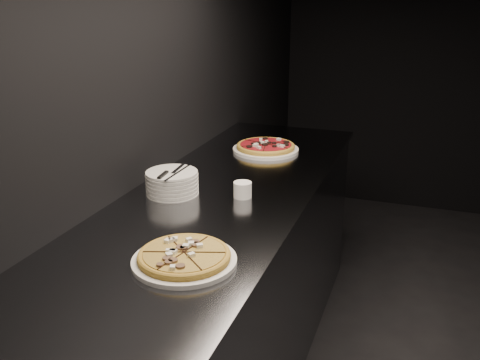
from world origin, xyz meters
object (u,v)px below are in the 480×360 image
(pizza_tomato, at_px, (266,147))
(cutlery, at_px, (172,172))
(plate_stack, at_px, (172,183))
(ramekin, at_px, (243,189))
(counter, at_px, (223,288))
(pizza_mushroom, at_px, (184,257))

(pizza_tomato, bearing_deg, cutlery, -103.03)
(plate_stack, bearing_deg, ramekin, 11.53)
(pizza_tomato, distance_m, plate_stack, 0.75)
(counter, bearing_deg, ramekin, -12.62)
(counter, relative_size, ramekin, 32.86)
(pizza_mushroom, relative_size, ramekin, 4.96)
(plate_stack, xyz_separation_m, ramekin, (0.29, 0.06, -0.01))
(plate_stack, bearing_deg, pizza_tomato, 76.05)
(plate_stack, bearing_deg, counter, 23.62)
(counter, bearing_deg, pizza_mushroom, -78.98)
(counter, relative_size, pizza_tomato, 6.28)
(counter, xyz_separation_m, ramekin, (0.10, -0.02, 0.49))
(counter, bearing_deg, plate_stack, -156.38)
(cutlery, bearing_deg, plate_stack, 112.61)
(pizza_mushroom, bearing_deg, cutlery, 120.02)
(counter, distance_m, ramekin, 0.50)
(counter, bearing_deg, cutlery, -151.17)
(cutlery, bearing_deg, counter, 23.82)
(cutlery, bearing_deg, ramekin, 10.04)
(pizza_tomato, xyz_separation_m, cutlery, (-0.17, -0.75, 0.08))
(pizza_tomato, distance_m, cutlery, 0.77)
(pizza_tomato, xyz_separation_m, plate_stack, (-0.18, -0.73, 0.03))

